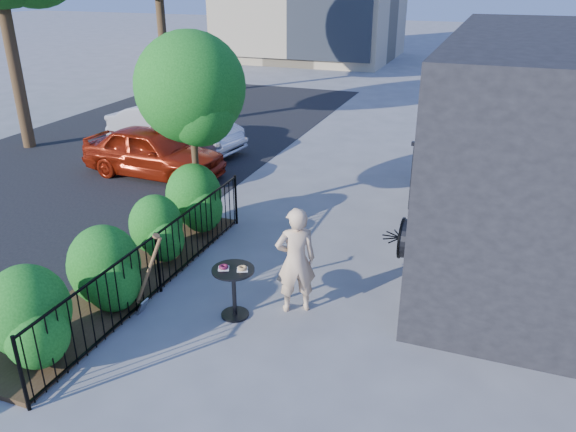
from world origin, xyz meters
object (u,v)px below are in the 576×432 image
at_px(woman, 296,260).
at_px(shovel, 147,279).
at_px(patio_tree, 193,95).
at_px(car_red, 154,152).
at_px(cafe_table, 234,284).
at_px(car_silver, 175,128).

distance_m(woman, shovel, 2.30).
relative_size(patio_tree, car_red, 1.02).
xyz_separation_m(woman, shovel, (-2.08, -0.96, -0.23)).
bearing_deg(patio_tree, cafe_table, -53.19).
bearing_deg(shovel, car_red, 122.13).
xyz_separation_m(woman, car_red, (-5.68, 4.77, -0.22)).
height_order(cafe_table, car_red, car_red).
relative_size(shovel, car_red, 0.39).
relative_size(woman, car_red, 0.46).
distance_m(patio_tree, car_silver, 5.93).
bearing_deg(cafe_table, patio_tree, 126.81).
relative_size(patio_tree, woman, 2.24).
bearing_deg(cafe_table, woman, 31.62).
distance_m(patio_tree, cafe_table, 4.31).
height_order(shovel, car_red, shovel).
height_order(patio_tree, woman, patio_tree).
xyz_separation_m(woman, car_silver, (-6.34, 6.94, -0.18)).
height_order(patio_tree, shovel, patio_tree).
relative_size(patio_tree, cafe_table, 4.45).
bearing_deg(cafe_table, car_silver, 126.45).
xyz_separation_m(patio_tree, shovel, (0.98, -3.43, -2.11)).
xyz_separation_m(shovel, car_red, (-3.60, 5.74, 0.00)).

